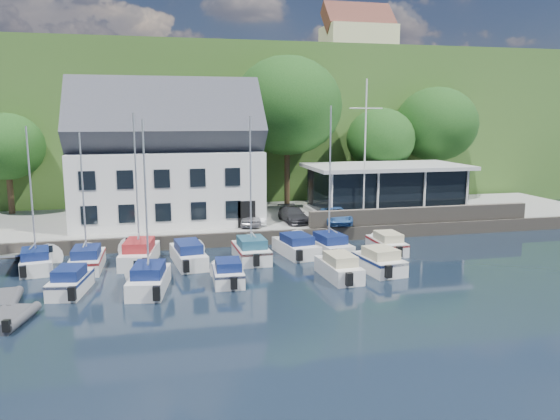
% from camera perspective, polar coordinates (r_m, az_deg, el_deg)
% --- Properties ---
extents(ground, '(180.00, 180.00, 0.00)m').
position_cam_1_polar(ground, '(29.19, 3.64, -8.52)').
color(ground, black).
rests_on(ground, ground).
extents(quay, '(60.00, 13.00, 1.00)m').
position_cam_1_polar(quay, '(45.57, -2.68, -1.13)').
color(quay, gray).
rests_on(quay, ground).
extents(quay_face, '(60.00, 0.30, 1.00)m').
position_cam_1_polar(quay_face, '(39.33, -0.96, -2.90)').
color(quay_face, '#61594D').
rests_on(quay_face, ground).
extents(hillside, '(160.00, 75.00, 16.00)m').
position_cam_1_polar(hillside, '(88.87, -8.00, 9.04)').
color(hillside, '#375921').
rests_on(hillside, ground).
extents(field_patch, '(50.00, 30.00, 0.30)m').
position_cam_1_polar(field_patch, '(98.07, -3.76, 13.95)').
color(field_patch, '#535C2E').
rests_on(field_patch, hillside).
extents(farmhouse, '(10.40, 7.00, 8.20)m').
position_cam_1_polar(farmhouse, '(84.75, 8.15, 17.20)').
color(farmhouse, beige).
rests_on(farmhouse, hillside).
extents(harbor_building, '(14.40, 8.20, 8.70)m').
position_cam_1_polar(harbor_building, '(43.18, -11.69, 4.57)').
color(harbor_building, silver).
rests_on(harbor_building, quay).
extents(club_pavilion, '(13.20, 7.20, 4.10)m').
position_cam_1_polar(club_pavilion, '(46.98, 10.95, 2.19)').
color(club_pavilion, black).
rests_on(club_pavilion, quay).
extents(seawall, '(18.00, 0.50, 1.20)m').
position_cam_1_polar(seawall, '(43.54, 14.55, -0.48)').
color(seawall, '#61594D').
rests_on(seawall, quay).
extents(gangway, '(1.20, 6.00, 1.40)m').
position_cam_1_polar(gangway, '(37.64, -25.74, -5.27)').
color(gangway, silver).
rests_on(gangway, ground).
extents(car_silver, '(2.39, 4.02, 1.28)m').
position_cam_1_polar(car_silver, '(41.26, -2.95, -0.68)').
color(car_silver, '#AEAFB3').
rests_on(car_silver, quay).
extents(car_white, '(1.32, 3.51, 1.14)m').
position_cam_1_polar(car_white, '(41.88, -2.63, -0.62)').
color(car_white, white).
rests_on(car_white, quay).
extents(car_dgrey, '(1.86, 4.10, 1.17)m').
position_cam_1_polar(car_dgrey, '(42.34, 1.38, -0.48)').
color(car_dgrey, '#2B2B30').
rests_on(car_dgrey, quay).
extents(car_blue, '(2.03, 3.98, 1.30)m').
position_cam_1_polar(car_blue, '(41.99, 5.88, -0.52)').
color(car_blue, '#335E9C').
rests_on(car_blue, quay).
extents(flagpole, '(2.61, 0.20, 10.88)m').
position_cam_1_polar(flagpole, '(42.18, 8.87, 6.02)').
color(flagpole, silver).
rests_on(flagpole, quay).
extents(tree_0, '(6.15, 6.15, 8.41)m').
position_cam_1_polar(tree_0, '(50.83, -26.54, 4.34)').
color(tree_0, '#123710').
rests_on(tree_0, quay).
extents(tree_2, '(7.27, 7.27, 9.94)m').
position_cam_1_polar(tree_2, '(48.17, -8.51, 5.94)').
color(tree_2, '#123710').
rests_on(tree_2, quay).
extents(tree_3, '(9.84, 9.84, 13.45)m').
position_cam_1_polar(tree_3, '(49.76, 0.75, 8.20)').
color(tree_3, '#123710').
rests_on(tree_3, quay).
extents(tree_4, '(6.50, 6.50, 8.88)m').
position_cam_1_polar(tree_4, '(53.01, 10.43, 5.67)').
color(tree_4, '#123710').
rests_on(tree_4, quay).
extents(tree_5, '(7.98, 7.98, 10.91)m').
position_cam_1_polar(tree_5, '(56.02, 15.91, 6.71)').
color(tree_5, '#123710').
rests_on(tree_5, quay).
extents(boat_r1_0, '(2.77, 5.55, 8.34)m').
position_cam_1_polar(boat_r1_0, '(35.24, -24.51, 0.78)').
color(boat_r1_0, silver).
rests_on(boat_r1_0, ground).
extents(boat_r1_1, '(2.06, 5.80, 8.63)m').
position_cam_1_polar(boat_r1_1, '(34.36, -19.86, 1.12)').
color(boat_r1_1, silver).
rests_on(boat_r1_1, ground).
extents(boat_r1_2, '(3.06, 6.75, 9.56)m').
position_cam_1_polar(boat_r1_2, '(34.64, -14.76, 2.22)').
color(boat_r1_2, silver).
rests_on(boat_r1_2, ground).
extents(boat_r1_3, '(2.59, 6.70, 1.49)m').
position_cam_1_polar(boat_r1_3, '(34.63, -9.56, -4.39)').
color(boat_r1_3, silver).
rests_on(boat_r1_3, ground).
extents(boat_r1_4, '(2.25, 5.63, 9.34)m').
position_cam_1_polar(boat_r1_4, '(34.32, -3.09, 2.28)').
color(boat_r1_4, silver).
rests_on(boat_r1_4, ground).
extents(boat_r1_5, '(2.99, 6.14, 1.42)m').
position_cam_1_polar(boat_r1_5, '(36.44, 1.68, -3.59)').
color(boat_r1_5, silver).
rests_on(boat_r1_5, ground).
extents(boat_r1_6, '(2.77, 6.23, 9.05)m').
position_cam_1_polar(boat_r1_6, '(35.92, 5.22, 2.37)').
color(boat_r1_6, silver).
rests_on(boat_r1_6, ground).
extents(boat_r1_7, '(1.82, 5.21, 1.41)m').
position_cam_1_polar(boat_r1_7, '(37.80, 11.09, -3.29)').
color(boat_r1_7, silver).
rests_on(boat_r1_7, ground).
extents(boat_r2_0, '(2.53, 5.18, 1.43)m').
position_cam_1_polar(boat_r2_0, '(30.81, -21.06, -6.79)').
color(boat_r2_0, silver).
rests_on(boat_r2_0, ground).
extents(boat_r2_1, '(2.88, 6.33, 9.16)m').
position_cam_1_polar(boat_r2_1, '(29.10, -13.83, 0.45)').
color(boat_r2_1, silver).
rests_on(boat_r2_1, ground).
extents(boat_r2_2, '(1.96, 4.66, 1.35)m').
position_cam_1_polar(boat_r2_2, '(30.60, -5.48, -6.35)').
color(boat_r2_2, silver).
rests_on(boat_r2_2, ground).
extents(boat_r2_3, '(2.09, 5.59, 1.47)m').
position_cam_1_polar(boat_r2_3, '(31.48, 6.16, -5.78)').
color(boat_r2_3, silver).
rests_on(boat_r2_3, ground).
extents(boat_r2_4, '(2.69, 5.28, 1.49)m').
position_cam_1_polar(boat_r2_4, '(33.08, 10.32, -5.10)').
color(boat_r2_4, silver).
rests_on(boat_r2_4, ground).
extents(dinghy_1, '(2.48, 3.39, 0.71)m').
position_cam_1_polar(dinghy_1, '(27.54, -26.64, -9.96)').
color(dinghy_1, '#3D3E42').
rests_on(dinghy_1, ground).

